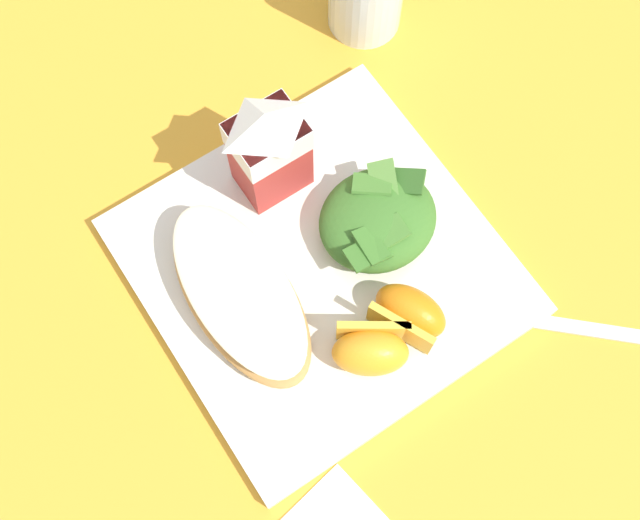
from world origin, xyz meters
The scene contains 8 objects.
ground centered at (0.00, 0.00, 0.00)m, with size 3.00×3.00×0.00m, color gold.
white_plate centered at (0.00, 0.00, 0.01)m, with size 0.28×0.28×0.02m, color white.
cheesy_pizza_bread centered at (-0.07, 0.01, 0.03)m, with size 0.08×0.17×0.04m.
green_salad_pile centered at (0.06, 0.00, 0.04)m, with size 0.10×0.09×0.04m.
milk_carton centered at (0.01, 0.09, 0.08)m, with size 0.06×0.04×0.11m.
orange_wedge_front centered at (-0.01, -0.09, 0.04)m, with size 0.07×0.06×0.04m.
orange_wedge_middle centered at (0.03, -0.08, 0.04)m, with size 0.06×0.07×0.04m.
metal_fork centered at (0.14, -0.15, 0.00)m, with size 0.15×0.14×0.01m.
Camera 1 is at (-0.12, -0.18, 0.64)m, focal length 44.50 mm.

